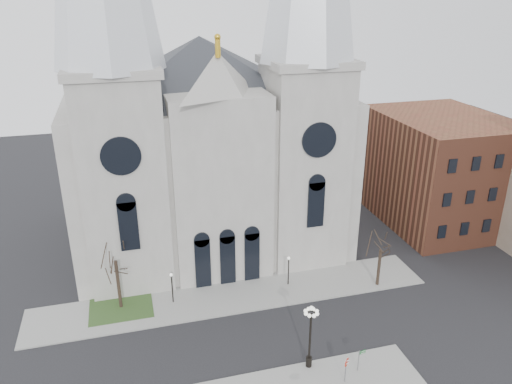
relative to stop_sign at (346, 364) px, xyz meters
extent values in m
plane|color=black|center=(-5.83, 2.91, -1.84)|extent=(160.00, 160.00, 0.00)
cube|color=gray|center=(-5.83, 13.91, -1.77)|extent=(40.00, 6.00, 0.14)
cube|color=#29441D|center=(-16.83, 14.91, -1.75)|extent=(6.00, 5.00, 0.18)
cube|color=#9D9A92|center=(-5.83, 28.91, 7.16)|extent=(30.00, 24.00, 18.00)
pyramid|color=#2D3035|center=(-5.83, 28.91, 22.16)|extent=(33.00, 26.40, 6.00)
cube|color=#9D9A92|center=(-15.33, 20.41, 9.16)|extent=(8.00, 8.00, 22.00)
cylinder|color=black|center=(-15.33, 16.36, 13.16)|extent=(3.60, 0.30, 3.60)
cube|color=#9D9A92|center=(3.67, 20.41, 9.16)|extent=(8.00, 8.00, 22.00)
cylinder|color=black|center=(3.67, 16.36, 13.16)|extent=(3.60, 0.30, 3.60)
cube|color=#9D9A92|center=(-5.83, 18.91, 7.91)|extent=(10.00, 5.00, 19.50)
pyramid|color=#9D9A92|center=(-5.83, 18.91, 19.66)|extent=(11.00, 5.00, 4.00)
cube|color=brown|center=(24.17, 24.91, 5.16)|extent=(14.00, 18.00, 14.00)
cylinder|color=black|center=(-16.83, 14.91, 0.78)|extent=(0.32, 0.32, 5.25)
cylinder|color=black|center=(9.17, 11.91, 0.26)|extent=(0.32, 0.32, 4.20)
cylinder|color=black|center=(-11.83, 14.41, -0.20)|extent=(0.12, 0.12, 3.00)
sphere|color=white|center=(-11.83, 14.41, 1.40)|extent=(0.32, 0.32, 0.32)
cylinder|color=black|center=(0.17, 14.41, -0.20)|extent=(0.12, 0.12, 3.00)
sphere|color=white|center=(0.17, 14.41, 1.40)|extent=(0.32, 0.32, 0.32)
cylinder|color=slate|center=(0.00, 0.00, -0.55)|extent=(0.09, 0.09, 2.29)
cylinder|color=red|center=(0.00, 0.00, 0.24)|extent=(0.77, 0.30, 0.80)
cylinder|color=white|center=(0.00, 0.00, 0.24)|extent=(0.82, 0.30, 0.86)
cube|color=white|center=(0.00, 0.00, 0.37)|extent=(0.42, 0.16, 0.10)
cube|color=white|center=(0.00, 0.00, 0.11)|extent=(0.48, 0.18, 0.10)
cylinder|color=black|center=(-2.11, 2.41, 0.89)|extent=(0.18, 0.18, 5.19)
cylinder|color=black|center=(-2.11, 2.41, -1.25)|extent=(0.50, 0.50, 0.90)
sphere|color=white|center=(-2.11, 2.41, 3.99)|extent=(0.36, 0.36, 0.36)
cylinder|color=slate|center=(1.55, 0.87, -0.72)|extent=(0.08, 0.08, 1.97)
cube|color=#0E621D|center=(1.86, 0.93, 0.14)|extent=(0.55, 0.14, 0.13)
cube|color=#0E621D|center=(1.86, 0.93, -0.04)|extent=(0.55, 0.14, 0.13)
camera|label=1|loc=(-14.87, -27.70, 27.26)|focal=35.00mm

